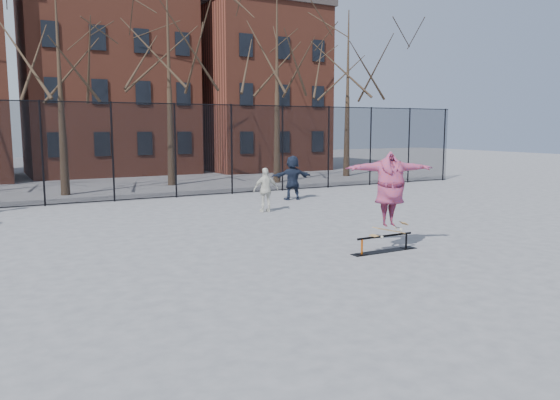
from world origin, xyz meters
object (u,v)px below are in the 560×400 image
bystander_navy (292,178)px  skate_rail (385,245)px  skateboard (389,232)px  bystander_white (266,190)px  skater (390,193)px

bystander_navy → skate_rail: bearing=84.2°
skateboard → skate_rail: bearing=180.0°
skateboard → bystander_white: size_ratio=0.60×
skateboard → bystander_navy: bystander_navy is taller
skateboard → bystander_white: bearing=88.1°
skater → bystander_white: 6.93m
bystander_white → bystander_navy: (2.48, 2.38, 0.13)m
skater → bystander_navy: skater is taller
skate_rail → bystander_navy: (2.84, 9.27, 0.76)m
skateboard → bystander_white: 6.91m
bystander_white → skater: bearing=97.5°
skate_rail → bystander_white: bystander_white is taller
skater → bystander_white: size_ratio=1.41×
skateboard → bystander_navy: size_ratio=0.51×
skate_rail → bystander_navy: bearing=73.0°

